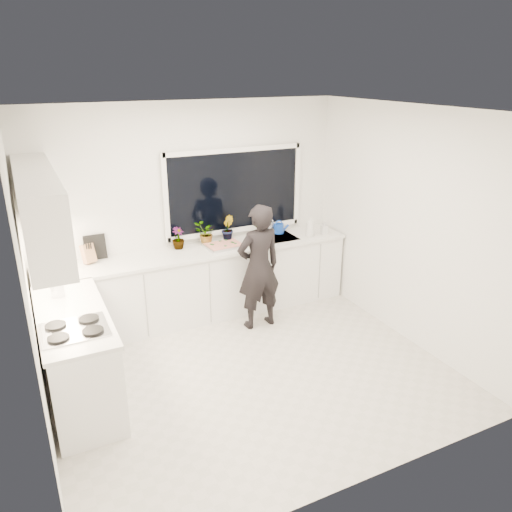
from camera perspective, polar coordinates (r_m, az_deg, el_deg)
floor at (r=5.49m, az=-0.64°, el=-13.18°), size 4.00×3.50×0.02m
wall_back at (r=6.42m, az=-7.48°, el=5.18°), size 4.00×0.02×2.70m
wall_left at (r=4.46m, az=-24.79°, el=-3.80°), size 0.02×3.50×2.70m
wall_right at (r=5.96m, az=17.06°, el=3.19°), size 0.02×3.50×2.70m
ceiling at (r=4.57m, az=-0.78°, el=16.40°), size 4.00×3.50×0.02m
window at (r=6.55m, az=-2.46°, el=7.45°), size 1.80×0.02×1.00m
base_cabinets_back at (r=6.45m, az=-6.21°, el=-3.28°), size 3.92×0.58×0.88m
base_cabinets_left at (r=5.19m, az=-19.66°, el=-10.91°), size 0.58×1.60×0.88m
countertop_back at (r=6.27m, az=-6.34°, el=0.52°), size 3.94×0.62×0.04m
countertop_left at (r=4.97m, az=-20.30°, el=-6.37°), size 0.62×1.60×0.04m
upper_cabinets at (r=4.97m, az=-23.51°, el=4.96°), size 0.34×2.10×0.70m
sink at (r=6.69m, az=2.11°, el=1.68°), size 0.58×0.42×0.14m
faucet at (r=6.81m, az=1.34°, el=3.45°), size 0.03×0.03×0.22m
stovetop at (r=4.64m, az=-20.07°, el=-7.84°), size 0.56×0.48×0.03m
person at (r=6.05m, az=0.31°, el=-1.29°), size 0.59×0.40×1.57m
pizza_tray at (r=6.35m, az=-3.67°, el=1.19°), size 0.49×0.38×0.03m
pizza at (r=6.34m, az=-3.68°, el=1.33°), size 0.45×0.34×0.01m
watering_can at (r=6.86m, az=2.60°, el=3.16°), size 0.18×0.18×0.13m
paper_towel_roll at (r=6.01m, az=-23.55°, el=-0.54°), size 0.12×0.12×0.26m
knife_block at (r=6.09m, az=-18.61°, el=0.19°), size 0.16×0.14×0.22m
utensil_crock at (r=5.34m, az=-21.77°, el=-3.49°), size 0.16×0.16×0.16m
picture_frame_large at (r=6.18m, az=-18.03°, el=0.87°), size 0.22×0.04×0.28m
picture_frame_small at (r=6.18m, az=-17.89°, el=0.98°), size 0.25×0.02×0.30m
herb_plants at (r=6.44m, az=-4.98°, el=2.72°), size 1.30×0.27×0.34m
soap_bottles at (r=6.76m, az=6.59°, el=3.39°), size 0.34×0.13×0.29m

